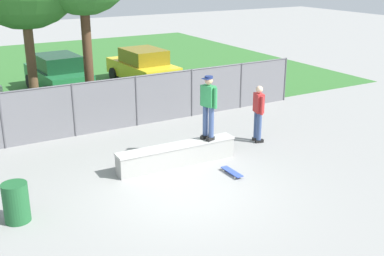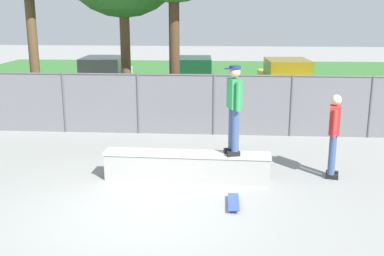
{
  "view_description": "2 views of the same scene",
  "coord_description": "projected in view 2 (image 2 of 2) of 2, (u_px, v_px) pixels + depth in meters",
  "views": [
    {
      "loc": [
        -5.27,
        -9.49,
        5.38
      ],
      "look_at": [
        0.99,
        1.33,
        1.11
      ],
      "focal_mm": 45.22,
      "sensor_mm": 36.0,
      "label": 1
    },
    {
      "loc": [
        1.41,
        -7.8,
        3.53
      ],
      "look_at": [
        0.79,
        0.98,
        1.3
      ],
      "focal_mm": 43.59,
      "sensor_mm": 36.0,
      "label": 2
    }
  ],
  "objects": [
    {
      "name": "chainlink_fence",
      "position": [
        176.0,
        102.0,
        13.45
      ],
      "size": [
        15.5,
        0.07,
        1.77
      ],
      "color": "#4C4C51",
      "rests_on": "ground"
    },
    {
      "name": "car_white",
      "position": [
        104.0,
        77.0,
        19.44
      ],
      "size": [
        2.19,
        4.29,
        1.66
      ],
      "color": "silver",
      "rests_on": "ground"
    },
    {
      "name": "car_green",
      "position": [
        191.0,
        77.0,
        19.27
      ],
      "size": [
        2.19,
        4.29,
        1.66
      ],
      "color": "#1E6638",
      "rests_on": "ground"
    },
    {
      "name": "skateboard",
      "position": [
        234.0,
        202.0,
        8.63
      ],
      "size": [
        0.2,
        0.8,
        0.09
      ],
      "color": "#334CB2",
      "rests_on": "ground"
    },
    {
      "name": "skateboarder",
      "position": [
        234.0,
        106.0,
        9.43
      ],
      "size": [
        0.37,
        0.58,
        1.84
      ],
      "color": "black",
      "rests_on": "concrete_ledge"
    },
    {
      "name": "grass_strip",
      "position": [
        197.0,
        82.0,
        23.64
      ],
      "size": [
        27.43,
        20.0,
        0.02
      ],
      "primitive_type": "cube",
      "color": "#336B2D",
      "rests_on": "ground"
    },
    {
      "name": "car_yellow",
      "position": [
        286.0,
        80.0,
        18.53
      ],
      "size": [
        2.19,
        4.29,
        1.66
      ],
      "color": "gold",
      "rests_on": "ground"
    },
    {
      "name": "concrete_ledge",
      "position": [
        187.0,
        166.0,
        9.89
      ],
      "size": [
        3.54,
        0.57,
        0.62
      ],
      "color": "#999993",
      "rests_on": "ground"
    },
    {
      "name": "bystander",
      "position": [
        334.0,
        132.0,
        9.9
      ],
      "size": [
        0.34,
        0.59,
        1.82
      ],
      "color": "black",
      "rests_on": "ground"
    },
    {
      "name": "ground_plane",
      "position": [
        145.0,
        209.0,
        8.5
      ],
      "size": [
        80.0,
        80.0,
        0.0
      ],
      "primitive_type": "plane",
      "color": "gray"
    }
  ]
}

